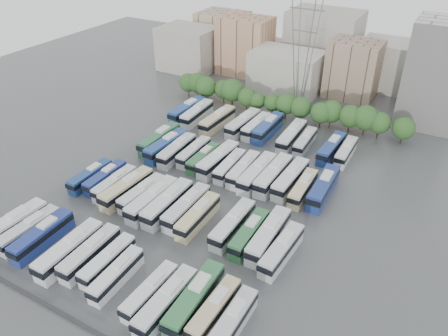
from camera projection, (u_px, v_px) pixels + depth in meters
The scene contains 54 objects.
ground at pixel (195, 198), 85.75m from camera, with size 220.00×220.00×0.00m, color #424447.
parapet at pixel (67, 317), 61.30m from camera, with size 56.00×0.50×0.50m, color #2D2D30.
tree_line at pixel (281, 102), 114.54m from camera, with size 65.33×7.34×8.03m.
city_buildings at pixel (297, 54), 137.62m from camera, with size 102.00×35.00×20.00m.
apartment_tower at pixel (436, 74), 107.39m from camera, with size 14.00×14.00×26.00m, color silver.
electricity_pylon at pixel (304, 41), 111.82m from camera, with size 9.00×6.91×33.83m.
bus_r0_s0 at pixel (12, 226), 75.15m from camera, with size 3.46×13.57×4.23m.
bus_r0_s1 at pixel (29, 230), 74.76m from camera, with size 2.98×11.89×3.71m.
bus_r0_s2 at pixel (42, 236), 73.32m from camera, with size 3.08×12.43×3.88m.
bus_r0_s4 at pixel (70, 250), 70.19m from camera, with size 3.15×13.31×4.16m.
bus_r0_s5 at pixel (90, 253), 69.81m from camera, with size 2.99×12.26×3.83m.
bus_r0_s6 at pixel (108, 261), 68.60m from camera, with size 2.51×11.16×3.50m.
bus_r0_s7 at pixel (116, 275), 66.12m from camera, with size 2.74×10.98×3.42m.
bus_r0_s9 at pixel (150, 292), 63.28m from camera, with size 2.66×11.04×3.45m.
bus_r0_s10 at pixel (166, 302), 61.42m from camera, with size 2.88×12.56×3.93m.
bus_r0_s11 at pixel (195, 299), 61.66m from camera, with size 3.41×13.36×4.16m.
bus_r0_s12 at pixel (214, 310), 60.45m from camera, with size 2.65×11.43×3.58m.
bus_r0_s13 at pixel (232, 323), 58.63m from camera, with size 2.54×11.44×3.59m.
bus_r1_s0 at pixel (90, 176), 89.21m from camera, with size 2.44×10.99×3.44m.
bus_r1_s1 at pixel (105, 178), 88.71m from camera, with size 2.74×11.13×3.47m.
bus_r1_s2 at pixel (115, 183), 86.88m from camera, with size 2.48×11.18×3.50m.
bus_r1_s3 at pixel (127, 188), 84.97m from camera, with size 3.45×13.05×4.06m.
bus_r1_s4 at pixel (142, 193), 83.88m from camera, with size 3.07×11.67×3.63m.
bus_r1_s5 at pixel (152, 200), 81.75m from camera, with size 3.05×13.20×4.13m.
bus_r1_s6 at pixel (168, 203), 80.80m from camera, with size 3.02×13.32×4.17m.
bus_r1_s7 at pixel (186, 207), 79.90m from camera, with size 2.85×12.75×4.00m.
bus_r1_s8 at pixel (198, 216), 77.91m from camera, with size 2.81×12.02×3.76m.
bus_r1_s10 at pixel (233, 224), 75.84m from camera, with size 2.80×12.54×3.93m.
bus_r1_s11 at pixel (249, 233), 73.97m from camera, with size 2.75×11.68×3.65m.
bus_r1_s12 at pixel (269, 236), 73.13m from camera, with size 3.12×13.38×4.18m.
bus_r1_s13 at pixel (282, 250), 70.44m from camera, with size 3.23×12.27×3.81m.
bus_r2_s1 at pixel (159, 139), 101.93m from camera, with size 2.91×13.27×4.16m.
bus_r2_s2 at pixel (166, 146), 99.30m from camera, with size 3.42×13.18×4.10m.
bus_r2_s3 at pixel (177, 150), 97.75m from camera, with size 3.15×12.59×3.92m.
bus_r2_s4 at pixel (194, 152), 97.46m from camera, with size 2.73×11.39×3.56m.
bus_r2_s5 at pixel (203, 158), 95.34m from camera, with size 2.40×10.95×3.44m.
bus_r2_s6 at pixel (218, 159), 94.15m from camera, with size 3.47×13.34×4.15m.
bus_r2_s7 at pixel (230, 166), 92.49m from camera, with size 2.88×11.38×3.55m.
bus_r2_s8 at pixel (243, 169), 91.15m from camera, with size 3.08×12.06×3.75m.
bus_r2_s9 at pixel (257, 173), 89.51m from camera, with size 2.99×13.41×4.20m.
bus_r2_s10 at pixel (273, 175), 88.86m from camera, with size 3.09×13.56×4.24m.
bus_r2_s11 at pixel (290, 179), 87.76m from camera, with size 3.21×13.25×4.13m.
bus_r2_s12 at pixel (303, 188), 85.41m from camera, with size 2.80×11.52×3.60m.
bus_r2_s13 at pixel (323, 187), 85.11m from camera, with size 3.31×13.46×4.20m.
bus_r3_s0 at pixel (187, 110), 115.60m from camera, with size 3.39×13.48×4.20m.
bus_r3_s1 at pixel (197, 113), 113.96m from camera, with size 3.38×13.16×4.10m.
bus_r3_s3 at pixel (218, 120), 110.63m from camera, with size 3.46×13.31×4.14m.
bus_r3_s5 at pixel (243, 123), 108.95m from camera, with size 3.53×13.42×4.17m.
bus_r3_s6 at pixel (256, 126), 108.15m from camera, with size 2.77×11.96×3.74m.
bus_r3_s7 at pixel (268, 128), 107.01m from camera, with size 2.92×13.22×4.15m.
bus_r3_s9 at pixel (291, 136), 103.16m from camera, with size 3.28×13.50×4.21m.
bus_r3_s10 at pixel (305, 141), 101.73m from camera, with size 2.81×11.17×3.48m.
bus_r3_s12 at pixel (331, 148), 98.62m from camera, with size 3.20×12.58×3.92m.
bus_r3_s13 at pixel (346, 152), 97.63m from camera, with size 2.57×11.23×3.51m.
Camera 1 is at (39.28, -57.62, 50.57)m, focal length 35.00 mm.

